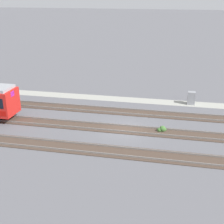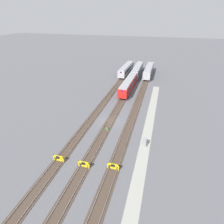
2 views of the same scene
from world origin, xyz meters
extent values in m
plane|color=#5B5B60|center=(0.00, 0.00, 0.00)|extent=(400.00, 400.00, 0.00)
cube|color=#9E9E93|center=(0.00, -9.05, 0.00)|extent=(54.00, 2.00, 0.01)
cube|color=#47382D|center=(0.00, -4.77, 0.03)|extent=(90.00, 2.23, 0.06)
cube|color=slate|center=(0.00, -4.05, 0.14)|extent=(90.00, 0.07, 0.15)
cube|color=slate|center=(0.00, -5.48, 0.14)|extent=(90.00, 0.07, 0.15)
cube|color=#47382D|center=(0.00, 0.00, 0.03)|extent=(90.00, 2.24, 0.06)
cube|color=slate|center=(0.00, 0.72, 0.14)|extent=(90.00, 0.07, 0.15)
cube|color=slate|center=(0.00, -0.72, 0.14)|extent=(90.00, 0.07, 0.15)
cube|color=#47382D|center=(0.00, 4.77, 0.03)|extent=(90.00, 2.23, 0.06)
cube|color=slate|center=(0.00, 5.48, 0.14)|extent=(90.00, 0.07, 0.15)
cube|color=slate|center=(0.00, 4.05, 0.14)|extent=(90.00, 0.07, 0.15)
cube|color=#B7BABF|center=(39.72, -0.04, 2.05)|extent=(18.04, 3.04, 2.70)
cube|color=black|center=(39.72, -0.04, 2.37)|extent=(17.32, 3.07, 1.08)
cube|color=#A8AAAF|center=(39.72, -0.04, 1.29)|extent=(17.68, 3.07, 0.54)
cube|color=#999BA0|center=(39.72, -0.04, 3.55)|extent=(17.49, 2.75, 0.30)
cube|color=#B21E99|center=(48.68, 0.09, 3.05)|extent=(0.09, 0.70, 0.56)
cube|color=#B21E99|center=(30.76, -0.16, 3.05)|extent=(0.09, 0.70, 0.56)
cube|color=black|center=(45.30, 0.04, 0.35)|extent=(3.63, 2.29, 0.70)
cube|color=black|center=(34.14, -0.11, 0.35)|extent=(3.63, 2.29, 0.70)
cube|color=#B7BABF|center=(39.68, 4.77, 2.05)|extent=(18.06, 3.25, 2.70)
cube|color=black|center=(39.68, 4.77, 2.37)|extent=(17.35, 3.27, 1.08)
cube|color=#A8AAAF|center=(39.68, 4.77, 1.29)|extent=(17.70, 3.27, 0.54)
cube|color=#999BA0|center=(39.68, 4.77, 3.55)|extent=(17.52, 2.95, 0.30)
cube|color=#B21E99|center=(48.64, 4.55, 3.05)|extent=(0.10, 0.70, 0.56)
cube|color=#B21E99|center=(30.73, 4.99, 3.05)|extent=(0.10, 0.70, 0.56)
cube|color=black|center=(45.26, 4.63, 0.35)|extent=(3.65, 2.33, 0.70)
cube|color=black|center=(34.11, 4.91, 0.35)|extent=(3.65, 2.33, 0.70)
cube|color=red|center=(21.00, -0.03, 2.05)|extent=(18.04, 3.04, 2.70)
cube|color=black|center=(21.00, -0.03, 2.37)|extent=(17.32, 3.07, 1.08)
cube|color=#B70F0A|center=(21.00, -0.03, 1.29)|extent=(17.68, 3.06, 0.54)
cube|color=#999BA0|center=(21.00, -0.03, 3.55)|extent=(17.49, 2.75, 0.30)
cube|color=#B21E99|center=(29.96, -0.15, 3.05)|extent=(0.09, 0.70, 0.56)
cube|color=#B21E99|center=(12.04, 0.09, 3.05)|extent=(0.09, 0.70, 0.56)
cube|color=black|center=(26.58, -0.10, 0.35)|extent=(3.63, 2.29, 0.70)
cube|color=black|center=(15.42, 0.04, 0.35)|extent=(3.63, 2.29, 0.70)
cube|color=#B7BABF|center=(40.16, -4.75, 2.05)|extent=(18.00, 2.83, 2.70)
cube|color=black|center=(40.16, -4.75, 2.37)|extent=(17.28, 2.87, 1.08)
cube|color=#A8AAAF|center=(40.16, -4.75, 1.29)|extent=(17.64, 2.86, 0.54)
cube|color=#999BA0|center=(40.16, -4.75, 3.55)|extent=(17.46, 2.55, 0.30)
cube|color=#B21E99|center=(49.12, -4.77, 3.05)|extent=(0.08, 0.70, 0.56)
cube|color=#B21E99|center=(31.20, -4.74, 3.05)|extent=(0.08, 0.70, 0.56)
cube|color=black|center=(45.74, -4.76, 0.35)|extent=(3.60, 2.25, 0.70)
cube|color=black|center=(34.58, -4.75, 0.35)|extent=(3.60, 2.25, 0.70)
cube|color=yellow|center=(-14.17, -3.87, 0.57)|extent=(0.18, 0.18, 1.15)
cube|color=yellow|center=(-14.22, -5.66, 0.57)|extent=(0.18, 0.18, 1.15)
cube|color=yellow|center=(-14.19, -4.77, 1.00)|extent=(0.30, 2.01, 0.30)
cube|color=yellow|center=(-13.64, -4.78, 0.09)|extent=(1.13, 1.11, 0.18)
cube|color=black|center=(-14.37, -4.76, 1.00)|extent=(0.14, 0.60, 0.44)
cube|color=yellow|center=(-15.09, 0.90, 0.57)|extent=(0.18, 0.18, 1.15)
cube|color=yellow|center=(-15.14, -0.90, 0.57)|extent=(0.18, 0.18, 1.15)
cube|color=yellow|center=(-15.11, 0.00, 1.00)|extent=(0.29, 2.01, 0.30)
cube|color=yellow|center=(-14.56, -0.01, 0.09)|extent=(1.13, 1.11, 0.18)
cube|color=black|center=(-15.29, 0.00, 1.00)|extent=(0.14, 0.60, 0.44)
cube|color=yellow|center=(-15.07, 5.67, 0.57)|extent=(0.18, 0.18, 1.15)
cube|color=yellow|center=(-15.08, 3.87, 0.57)|extent=(0.18, 0.18, 1.15)
cube|color=yellow|center=(-15.08, 4.77, 1.00)|extent=(0.25, 2.00, 0.30)
cube|color=yellow|center=(-14.53, 4.76, 0.09)|extent=(1.11, 1.09, 0.18)
cube|color=black|center=(-15.26, 4.77, 1.00)|extent=(0.12, 0.60, 0.44)
cube|color=gray|center=(-6.66, -8.93, 0.80)|extent=(0.90, 0.70, 1.60)
cube|color=#333338|center=(-6.66, -9.29, 1.04)|extent=(0.70, 0.04, 0.36)
sphere|color=#427033|center=(-3.66, -0.31, 0.28)|extent=(0.64, 0.64, 0.64)
sphere|color=#427033|center=(-3.36, -0.19, 0.18)|extent=(0.44, 0.44, 0.44)
sphere|color=#427033|center=(-3.88, -0.49, 0.14)|extent=(0.36, 0.36, 0.36)
camera|label=1|loc=(-4.40, 28.28, 13.24)|focal=50.00mm
camera|label=2|loc=(-34.02, -10.38, 22.14)|focal=28.00mm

